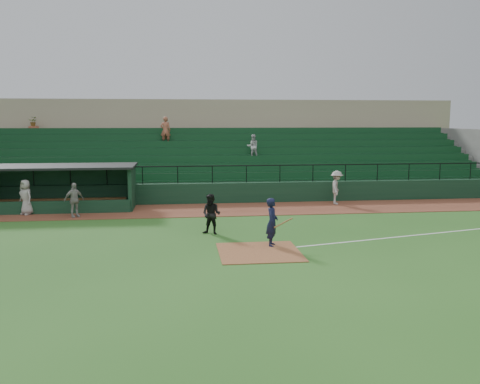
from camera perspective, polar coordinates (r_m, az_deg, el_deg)
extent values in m
plane|color=#27581C|center=(19.68, 1.74, -6.11)|extent=(90.00, 90.00, 0.00)
cube|color=brown|center=(27.44, -0.74, -1.98)|extent=(40.00, 4.00, 0.03)
cube|color=brown|center=(18.72, 2.20, -6.81)|extent=(3.00, 3.00, 0.03)
cube|color=white|center=(23.32, 21.17, -4.39)|extent=(17.49, 4.44, 0.01)
cube|color=#10301D|center=(29.51, -1.20, -0.11)|extent=(36.00, 0.35, 1.20)
cylinder|color=black|center=(29.32, -1.21, 2.99)|extent=(36.00, 0.06, 0.06)
cube|color=slate|center=(34.21, -2.01, 3.06)|extent=(36.00, 9.00, 3.60)
cube|color=#103D1E|center=(33.68, -1.94, 3.74)|extent=(34.56, 8.00, 4.05)
cube|color=slate|center=(39.99, 24.68, 3.49)|extent=(0.35, 9.50, 4.20)
cube|color=gray|center=(40.59, -2.80, 5.84)|extent=(38.00, 3.00, 6.40)
cube|color=slate|center=(38.58, -2.59, 6.46)|extent=(36.00, 2.00, 0.20)
cylinder|color=#A55138|center=(39.79, -22.33, 6.49)|extent=(0.70, 0.70, 0.60)
imported|color=#2D5923|center=(39.78, -22.38, 7.40)|extent=(0.59, 0.51, 0.66)
imported|color=#BBBBBB|center=(34.16, 1.46, 5.18)|extent=(0.79, 0.62, 1.63)
imported|color=#AB5A3E|center=(35.78, -8.44, 6.91)|extent=(0.70, 0.46, 1.93)
cube|color=#10301D|center=(30.29, -19.93, 0.67)|extent=(8.50, 0.20, 2.30)
cube|color=#10301D|center=(28.33, -12.12, 0.48)|extent=(0.20, 2.60, 2.30)
cube|color=black|center=(28.90, -20.62, 2.71)|extent=(8.90, 3.20, 0.12)
cube|color=olive|center=(30.03, -20.01, -1.14)|extent=(7.65, 0.40, 0.50)
cube|color=#10301D|center=(27.85, -21.07, -1.68)|extent=(8.50, 0.12, 0.70)
imported|color=black|center=(19.45, 3.65, -3.44)|extent=(0.63, 0.79, 1.89)
cylinder|color=olive|center=(19.33, 4.93, -3.50)|extent=(0.79, 0.34, 0.35)
imported|color=black|center=(21.48, -3.26, -2.54)|extent=(1.05, 0.96, 1.73)
imported|color=#A7A19D|center=(29.41, 10.89, 0.50)|extent=(1.10, 1.42, 1.94)
imported|color=gray|center=(26.38, -18.29, -0.86)|extent=(1.08, 0.92, 1.74)
imported|color=#A29D98|center=(27.95, -23.10, -0.55)|extent=(1.04, 1.01, 1.80)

